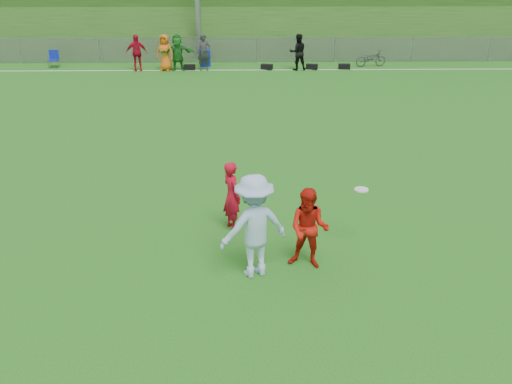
{
  "coord_description": "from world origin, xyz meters",
  "views": [
    {
      "loc": [
        -0.64,
        -9.55,
        5.52
      ],
      "look_at": [
        -0.44,
        0.5,
        1.16
      ],
      "focal_mm": 40.0,
      "sensor_mm": 36.0,
      "label": 1
    }
  ],
  "objects_px": {
    "frisbee": "(361,190)",
    "bicycle": "(371,58)",
    "player_red_center": "(309,229)",
    "player_red_left": "(232,196)",
    "player_blue": "(254,226)",
    "recycling_bin": "(205,58)"
  },
  "relations": [
    {
      "from": "player_red_center",
      "to": "player_blue",
      "type": "relative_size",
      "value": 0.8
    },
    {
      "from": "player_red_left",
      "to": "bicycle",
      "type": "height_order",
      "value": "player_red_left"
    },
    {
      "from": "frisbee",
      "to": "bicycle",
      "type": "height_order",
      "value": "frisbee"
    },
    {
      "from": "player_red_center",
      "to": "frisbee",
      "type": "distance_m",
      "value": 1.41
    },
    {
      "from": "recycling_bin",
      "to": "player_blue",
      "type": "bearing_deg",
      "value": -83.9
    },
    {
      "from": "frisbee",
      "to": "bicycle",
      "type": "xyz_separation_m",
      "value": [
        4.01,
        18.29,
        -0.8
      ]
    },
    {
      "from": "player_red_left",
      "to": "player_red_center",
      "type": "height_order",
      "value": "player_red_center"
    },
    {
      "from": "player_blue",
      "to": "frisbee",
      "type": "distance_m",
      "value": 2.35
    },
    {
      "from": "player_blue",
      "to": "bicycle",
      "type": "distance_m",
      "value": 20.3
    },
    {
      "from": "player_blue",
      "to": "recycling_bin",
      "type": "distance_m",
      "value": 19.69
    },
    {
      "from": "player_red_left",
      "to": "player_red_center",
      "type": "xyz_separation_m",
      "value": [
        1.43,
        -1.58,
        0.03
      ]
    },
    {
      "from": "player_blue",
      "to": "frisbee",
      "type": "bearing_deg",
      "value": -175.7
    },
    {
      "from": "recycling_bin",
      "to": "bicycle",
      "type": "xyz_separation_m",
      "value": [
        8.19,
        -0.22,
        0.0
      ]
    },
    {
      "from": "player_red_center",
      "to": "bicycle",
      "type": "relative_size",
      "value": 1.01
    },
    {
      "from": "frisbee",
      "to": "recycling_bin",
      "type": "relative_size",
      "value": 0.34
    },
    {
      "from": "frisbee",
      "to": "player_blue",
      "type": "bearing_deg",
      "value": -153.17
    },
    {
      "from": "player_red_center",
      "to": "player_blue",
      "type": "distance_m",
      "value": 1.06
    },
    {
      "from": "bicycle",
      "to": "recycling_bin",
      "type": "bearing_deg",
      "value": 77.61
    },
    {
      "from": "frisbee",
      "to": "recycling_bin",
      "type": "distance_m",
      "value": 19.0
    },
    {
      "from": "player_red_center",
      "to": "recycling_bin",
      "type": "distance_m",
      "value": 19.56
    },
    {
      "from": "player_red_left",
      "to": "bicycle",
      "type": "distance_m",
      "value": 18.69
    },
    {
      "from": "player_red_left",
      "to": "recycling_bin",
      "type": "height_order",
      "value": "player_red_left"
    }
  ]
}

